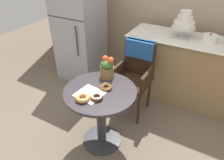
# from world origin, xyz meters

# --- Properties ---
(ground_plane) EXTENTS (8.00, 8.00, 0.00)m
(ground_plane) POSITION_xyz_m (0.00, 0.00, 0.00)
(ground_plane) COLOR #6B5B4C
(cafe_table) EXTENTS (0.72, 0.72, 0.72)m
(cafe_table) POSITION_xyz_m (0.00, 0.00, 0.51)
(cafe_table) COLOR #332D33
(cafe_table) RESTS_ON ground
(wicker_chair) EXTENTS (0.42, 0.45, 0.95)m
(wicker_chair) POSITION_xyz_m (0.07, 0.74, 0.64)
(wicker_chair) COLOR #332114
(wicker_chair) RESTS_ON ground
(paper_napkin) EXTENTS (0.27, 0.26, 0.00)m
(paper_napkin) POSITION_xyz_m (-0.05, -0.10, 0.72)
(paper_napkin) COLOR white
(paper_napkin) RESTS_ON cafe_table
(donut_front) EXTENTS (0.12, 0.12, 0.04)m
(donut_front) POSITION_xyz_m (0.04, -0.13, 0.74)
(donut_front) COLOR #4C2D19
(donut_front) RESTS_ON cafe_table
(donut_mid) EXTENTS (0.13, 0.13, 0.04)m
(donut_mid) POSITION_xyz_m (-0.06, -0.20, 0.74)
(donut_mid) COLOR #AD7542
(donut_mid) RESTS_ON cafe_table
(donut_side) EXTENTS (0.12, 0.12, 0.04)m
(donut_side) POSITION_xyz_m (0.04, 0.06, 0.74)
(donut_side) COLOR #936033
(donut_side) RESTS_ON cafe_table
(flower_vase) EXTENTS (0.15, 0.15, 0.24)m
(flower_vase) POSITION_xyz_m (-0.06, 0.25, 0.83)
(flower_vase) COLOR brown
(flower_vase) RESTS_ON cafe_table
(display_counter) EXTENTS (1.56, 0.62, 0.90)m
(display_counter) POSITION_xyz_m (0.55, 1.30, 0.45)
(display_counter) COLOR #93754C
(display_counter) RESTS_ON ground
(tiered_cake_stand) EXTENTS (0.30, 0.30, 0.34)m
(tiered_cake_stand) POSITION_xyz_m (0.45, 1.30, 1.10)
(tiered_cake_stand) COLOR silver
(tiered_cake_stand) RESTS_ON display_counter
(round_layer_cake) EXTENTS (0.19, 0.19, 0.11)m
(round_layer_cake) POSITION_xyz_m (0.78, 1.32, 0.94)
(round_layer_cake) COLOR white
(round_layer_cake) RESTS_ON display_counter
(refrigerator) EXTENTS (0.64, 0.63, 1.70)m
(refrigerator) POSITION_xyz_m (-1.05, 1.10, 0.85)
(refrigerator) COLOR #9EA0A5
(refrigerator) RESTS_ON ground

